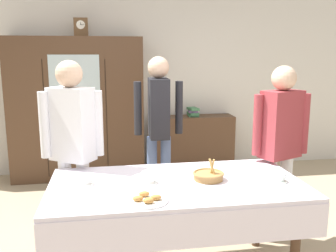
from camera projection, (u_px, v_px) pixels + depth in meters
back_wall at (141, 78)px, 5.42m from camera, size 6.40×0.10×2.70m
dining_table at (177, 196)px, 2.76m from camera, size 1.87×0.97×0.77m
wall_cabinet at (77, 109)px, 5.07m from camera, size 1.77×0.46×1.92m
mantel_clock at (81, 27)px, 4.88m from camera, size 0.18×0.11×0.24m
bookshelf_low at (193, 143)px, 5.48m from camera, size 1.18×0.35×0.81m
book_stack at (193, 112)px, 5.39m from camera, size 0.15×0.22×0.13m
tea_cup_center at (150, 179)px, 2.75m from camera, size 0.13×0.13×0.06m
tea_cup_near_left at (279, 178)px, 2.78m from camera, size 0.13×0.13×0.06m
tea_cup_front_edge at (86, 181)px, 2.72m from camera, size 0.13×0.13×0.06m
bread_basket at (208, 175)px, 2.82m from camera, size 0.24×0.24×0.16m
pastry_plate at (147, 199)px, 2.41m from camera, size 0.28×0.28×0.05m
spoon_near_left at (117, 185)px, 2.71m from camera, size 0.12×0.02×0.01m
spoon_far_left at (276, 188)px, 2.65m from camera, size 0.12×0.02×0.01m
person_near_right_end at (72, 138)px, 3.13m from camera, size 0.52×0.37×1.66m
person_beside_shelf at (280, 137)px, 3.31m from camera, size 0.52×0.32×1.61m
person_by_cabinet at (159, 119)px, 3.95m from camera, size 0.52×0.37×1.68m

